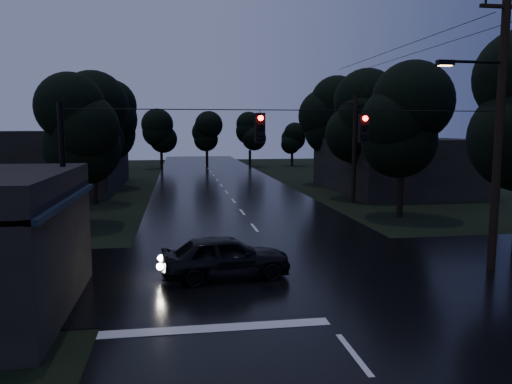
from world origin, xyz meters
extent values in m
cube|color=black|center=(0.00, 30.00, 0.00)|extent=(12.00, 120.00, 0.02)
cube|color=black|center=(0.00, 12.00, 0.00)|extent=(60.00, 9.00, 0.02)
cube|color=black|center=(-7.00, 9.00, 3.20)|extent=(0.30, 7.00, 0.15)
cylinder|color=black|center=(-7.20, 6.00, 1.50)|extent=(0.10, 0.10, 3.00)
cylinder|color=black|center=(-7.20, 12.00, 1.50)|extent=(0.10, 0.10, 3.00)
cube|color=#E5BD5B|center=(-7.05, 7.50, 2.50)|extent=(0.06, 1.60, 0.50)
cube|color=#E5BD5B|center=(-7.05, 10.20, 2.50)|extent=(0.06, 1.20, 0.50)
cube|color=black|center=(14.00, 34.00, 2.20)|extent=(10.00, 14.00, 4.40)
cube|color=black|center=(-14.00, 40.00, 2.50)|extent=(10.00, 16.00, 5.00)
cylinder|color=black|center=(7.50, 11.00, 5.00)|extent=(0.30, 0.30, 10.00)
cube|color=black|center=(7.50, 11.00, 9.40)|extent=(2.00, 0.12, 0.12)
cylinder|color=black|center=(6.40, 11.00, 7.50)|extent=(2.20, 0.10, 0.10)
cube|color=black|center=(5.30, 11.00, 7.45)|extent=(0.60, 0.25, 0.18)
cube|color=#FFB266|center=(5.30, 11.00, 7.35)|extent=(0.45, 0.18, 0.03)
cylinder|color=black|center=(8.30, 28.00, 3.75)|extent=(0.30, 0.30, 7.50)
cube|color=black|center=(8.30, 28.00, 6.90)|extent=(2.00, 0.12, 0.12)
cylinder|color=black|center=(-7.50, 11.00, 3.00)|extent=(0.18, 0.18, 6.00)
cylinder|color=black|center=(0.00, 11.00, 5.80)|extent=(15.00, 0.03, 0.03)
cube|color=black|center=(-1.20, 11.00, 5.20)|extent=(0.32, 0.25, 1.00)
sphere|color=#FF0C07|center=(-1.20, 10.85, 5.20)|extent=(0.18, 0.18, 0.18)
cube|color=black|center=(2.40, 11.00, 5.20)|extent=(0.32, 0.25, 1.00)
sphere|color=#FF0C07|center=(2.40, 10.85, 5.20)|extent=(0.18, 0.18, 0.18)
cylinder|color=black|center=(-9.00, 22.00, 1.22)|extent=(0.36, 0.36, 2.45)
sphere|color=black|center=(-9.00, 22.00, 4.20)|extent=(3.92, 3.92, 3.92)
sphere|color=black|center=(-9.00, 22.00, 5.25)|extent=(3.92, 3.92, 3.92)
sphere|color=black|center=(-9.00, 22.00, 6.30)|extent=(3.92, 3.92, 3.92)
cylinder|color=black|center=(-9.60, 30.00, 1.31)|extent=(0.36, 0.36, 2.62)
sphere|color=black|center=(-9.60, 30.00, 4.50)|extent=(4.20, 4.20, 4.20)
sphere|color=black|center=(-9.60, 30.00, 5.62)|extent=(4.20, 4.20, 4.20)
sphere|color=black|center=(-9.60, 30.00, 6.75)|extent=(4.20, 4.20, 4.20)
cylinder|color=black|center=(-10.20, 40.00, 1.40)|extent=(0.36, 0.36, 2.80)
sphere|color=black|center=(-10.20, 40.00, 4.80)|extent=(4.48, 4.48, 4.48)
sphere|color=black|center=(-10.20, 40.00, 6.00)|extent=(4.48, 4.48, 4.48)
sphere|color=black|center=(-10.20, 40.00, 7.20)|extent=(4.48, 4.48, 4.48)
cylinder|color=black|center=(9.00, 22.00, 1.31)|extent=(0.36, 0.36, 2.62)
sphere|color=black|center=(9.00, 22.00, 4.50)|extent=(4.20, 4.20, 4.20)
sphere|color=black|center=(9.00, 22.00, 5.62)|extent=(4.20, 4.20, 4.20)
sphere|color=black|center=(9.00, 22.00, 6.75)|extent=(4.20, 4.20, 4.20)
cylinder|color=black|center=(9.60, 30.00, 1.40)|extent=(0.36, 0.36, 2.80)
sphere|color=black|center=(9.60, 30.00, 4.80)|extent=(4.48, 4.48, 4.48)
sphere|color=black|center=(9.60, 30.00, 6.00)|extent=(4.48, 4.48, 4.48)
sphere|color=black|center=(9.60, 30.00, 7.20)|extent=(4.48, 4.48, 4.48)
cylinder|color=black|center=(10.20, 40.00, 1.49)|extent=(0.36, 0.36, 2.97)
sphere|color=black|center=(10.20, 40.00, 5.10)|extent=(4.76, 4.76, 4.76)
sphere|color=black|center=(10.20, 40.00, 6.38)|extent=(4.76, 4.76, 4.76)
sphere|color=black|center=(10.20, 40.00, 7.65)|extent=(4.76, 4.76, 4.76)
imported|color=black|center=(-2.33, 11.46, 0.76)|extent=(4.66, 2.29, 1.53)
camera|label=1|loc=(-3.92, -5.43, 5.17)|focal=35.00mm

